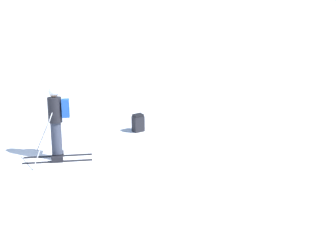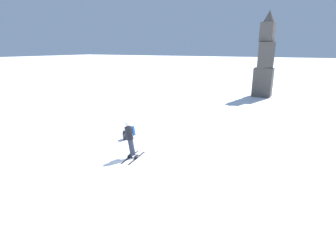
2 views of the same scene
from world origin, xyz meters
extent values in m
plane|color=white|center=(0.00, 0.00, 0.00)|extent=(300.00, 300.00, 0.00)
cube|color=black|center=(-0.50, -0.02, 0.01)|extent=(0.30, 1.68, 0.01)
cube|color=black|center=(-0.14, 0.02, 0.01)|extent=(0.30, 1.68, 0.01)
cube|color=black|center=(-0.50, -0.02, 0.07)|extent=(0.17, 0.30, 0.12)
cube|color=black|center=(-0.14, 0.02, 0.07)|extent=(0.17, 0.30, 0.12)
cylinder|color=#2D3342|center=(-0.40, -0.01, 0.52)|extent=(0.41, 0.31, 0.82)
cylinder|color=black|center=(-0.50, -0.02, 1.22)|extent=(0.47, 0.39, 0.66)
sphere|color=tan|center=(-0.57, -0.03, 1.63)|extent=(0.28, 0.25, 0.25)
sphere|color=silver|center=(-0.57, -0.03, 1.66)|extent=(0.32, 0.29, 0.29)
cube|color=#194293|center=(-0.54, 0.23, 1.25)|extent=(0.36, 0.22, 0.48)
cylinder|color=#B7B7BC|center=(-0.79, -0.36, 0.58)|extent=(0.20, 0.55, 1.16)
cylinder|color=#B7B7BC|center=(0.05, -0.26, 0.61)|extent=(0.68, 0.45, 1.23)
cube|color=black|center=(-2.29, 1.92, 0.22)|extent=(0.35, 0.37, 0.44)
cube|color=black|center=(-2.29, 1.92, 0.47)|extent=(0.31, 0.33, 0.06)
camera|label=1|loc=(12.48, 2.56, 5.43)|focal=60.00mm
camera|label=2|loc=(6.65, -9.47, 5.07)|focal=28.00mm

